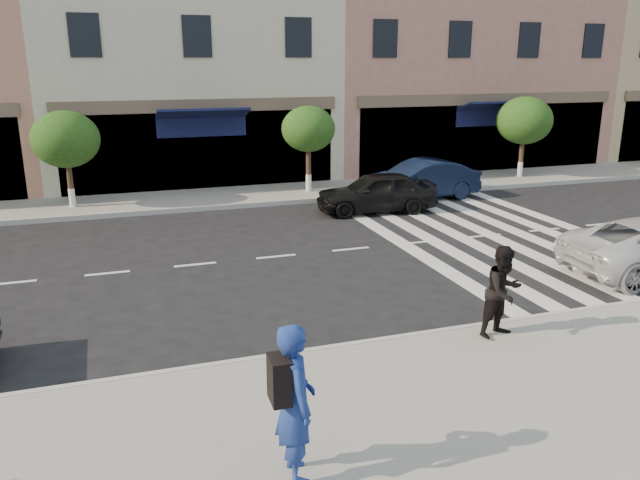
{
  "coord_description": "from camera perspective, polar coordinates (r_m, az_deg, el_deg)",
  "views": [
    {
      "loc": [
        -3.67,
        -10.38,
        4.73
      ],
      "look_at": [
        -0.02,
        0.49,
        1.4
      ],
      "focal_mm": 35.0,
      "sensor_mm": 36.0,
      "label": 1
    }
  ],
  "objects": [
    {
      "name": "sidewalk_near",
      "position": [
        8.89,
        9.19,
        -15.6
      ],
      "size": [
        60.0,
        4.5,
        0.15
      ],
      "primitive_type": "cube",
      "color": "gray",
      "rests_on": "ground"
    },
    {
      "name": "car_far_right",
      "position": [
        22.15,
        9.18,
        5.45
      ],
      "size": [
        4.25,
        1.77,
        1.37
      ],
      "primitive_type": "imported",
      "rotation": [
        0.0,
        0.0,
        -1.49
      ],
      "color": "black",
      "rests_on": "ground"
    },
    {
      "name": "street_tree_wb",
      "position": [
        21.36,
        -22.24,
        8.49
      ],
      "size": [
        2.1,
        2.1,
        3.06
      ],
      "color": "#473323",
      "rests_on": "sidewalk_far"
    },
    {
      "name": "street_tree_ea",
      "position": [
        26.45,
        18.18,
        10.32
      ],
      "size": [
        2.2,
        2.2,
        3.19
      ],
      "color": "#473323",
      "rests_on": "sidewalk_far"
    },
    {
      "name": "ground",
      "position": [
        11.98,
        0.85,
        -7.06
      ],
      "size": [
        120.0,
        120.0,
        0.0
      ],
      "primitive_type": "plane",
      "color": "black",
      "rests_on": "ground"
    },
    {
      "name": "car_far_mid",
      "position": [
        20.07,
        5.15,
        4.39
      ],
      "size": [
        3.95,
        1.9,
        1.3
      ],
      "primitive_type": "imported",
      "rotation": [
        0.0,
        0.0,
        -1.67
      ],
      "color": "black",
      "rests_on": "ground"
    },
    {
      "name": "building_centre",
      "position": [
        27.58,
        -12.52,
        17.42
      ],
      "size": [
        11.0,
        9.0,
        11.0
      ],
      "primitive_type": "cube",
      "color": "beige",
      "rests_on": "ground"
    },
    {
      "name": "walker",
      "position": [
        11.03,
        16.43,
        -4.55
      ],
      "size": [
        0.9,
        0.78,
        1.6
      ],
      "primitive_type": "imported",
      "rotation": [
        0.0,
        0.0,
        0.24
      ],
      "color": "black",
      "rests_on": "sidewalk_near"
    },
    {
      "name": "photographer",
      "position": [
        7.13,
        -2.26,
        -14.59
      ],
      "size": [
        0.47,
        0.69,
        1.87
      ],
      "primitive_type": "imported",
      "rotation": [
        0.0,
        0.0,
        1.54
      ],
      "color": "navy",
      "rests_on": "sidewalk_near"
    },
    {
      "name": "building_east_mid",
      "position": [
        31.35,
        11.05,
        19.13
      ],
      "size": [
        13.0,
        9.0,
        13.0
      ],
      "primitive_type": "cube",
      "color": "tan",
      "rests_on": "ground"
    },
    {
      "name": "street_tree_c",
      "position": [
        22.33,
        -1.08,
        10.08
      ],
      "size": [
        1.9,
        1.9,
        3.04
      ],
      "color": "#473323",
      "rests_on": "sidewalk_far"
    },
    {
      "name": "sidewalk_far",
      "position": [
        22.19,
        -8.63,
        3.89
      ],
      "size": [
        60.0,
        3.0,
        0.15
      ],
      "primitive_type": "cube",
      "color": "gray",
      "rests_on": "ground"
    }
  ]
}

